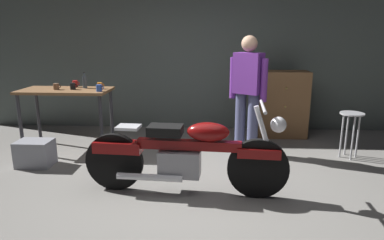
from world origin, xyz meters
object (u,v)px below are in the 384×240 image
at_px(shop_stool, 351,123).
at_px(wooden_dresser, 282,104).
at_px(mug_red_diner, 75,84).
at_px(bottle, 85,82).
at_px(storage_bin, 35,153).
at_px(person_standing, 248,90).
at_px(mug_orange_travel, 100,86).
at_px(mug_blue_enamel, 99,88).
at_px(mug_brown_stoneware, 56,86).
at_px(motorcycle, 186,154).
at_px(mug_black_matte, 73,86).

relative_size(shop_stool, wooden_dresser, 0.58).
bearing_deg(shop_stool, mug_red_diner, 173.86).
xyz_separation_m(shop_stool, bottle, (-3.82, 0.32, 0.50)).
bearing_deg(storage_bin, person_standing, 13.04).
height_order(mug_orange_travel, mug_blue_enamel, mug_blue_enamel).
relative_size(wooden_dresser, mug_blue_enamel, 9.84).
bearing_deg(person_standing, wooden_dresser, -92.61).
xyz_separation_m(shop_stool, mug_brown_stoneware, (-4.19, 0.16, 0.45)).
height_order(person_standing, storage_bin, person_standing).
bearing_deg(motorcycle, person_standing, 64.41).
distance_m(mug_blue_enamel, bottle, 0.43).
relative_size(motorcycle, mug_blue_enamel, 19.58).
height_order(mug_brown_stoneware, mug_black_matte, mug_black_matte).
bearing_deg(bottle, mug_orange_travel, -11.72).
xyz_separation_m(mug_blue_enamel, mug_black_matte, (-0.44, 0.15, -0.00)).
xyz_separation_m(mug_brown_stoneware, mug_red_diner, (0.18, 0.27, 0.01)).
xyz_separation_m(motorcycle, mug_red_diner, (-1.82, 1.68, 0.50)).
xyz_separation_m(mug_red_diner, mug_black_matte, (0.07, -0.25, -0.00)).
relative_size(mug_brown_stoneware, mug_black_matte, 1.02).
relative_size(shop_stool, bottle, 2.66).
bearing_deg(mug_orange_travel, bottle, 168.28).
xyz_separation_m(mug_brown_stoneware, bottle, (0.37, 0.16, 0.05)).
height_order(person_standing, mug_orange_travel, person_standing).
bearing_deg(person_standing, storage_bin, 46.63).
xyz_separation_m(mug_black_matte, bottle, (0.13, 0.14, 0.05)).
xyz_separation_m(person_standing, shop_stool, (1.42, -0.09, -0.43)).
relative_size(motorcycle, mug_orange_travel, 20.73).
xyz_separation_m(person_standing, mug_orange_travel, (-2.15, 0.18, 0.02)).
height_order(storage_bin, bottle, bottle).
xyz_separation_m(motorcycle, mug_blue_enamel, (-1.32, 1.28, 0.50)).
bearing_deg(mug_blue_enamel, mug_red_diner, 141.16).
distance_m(storage_bin, mug_orange_travel, 1.31).
height_order(wooden_dresser, mug_orange_travel, wooden_dresser).
bearing_deg(shop_stool, mug_black_matte, 177.39).
xyz_separation_m(mug_brown_stoneware, mug_blue_enamel, (0.68, -0.13, 0.00)).
distance_m(mug_orange_travel, mug_blue_enamel, 0.26).
xyz_separation_m(storage_bin, mug_black_matte, (0.28, 0.73, 0.78)).
relative_size(motorcycle, bottle, 9.08).
height_order(mug_orange_travel, mug_red_diner, mug_red_diner).
xyz_separation_m(mug_blue_enamel, bottle, (-0.31, 0.30, 0.05)).
bearing_deg(mug_orange_travel, mug_blue_enamel, -74.53).
bearing_deg(mug_brown_stoneware, bottle, 23.88).
relative_size(person_standing, mug_brown_stoneware, 14.75).
relative_size(mug_red_diner, mug_black_matte, 0.97).
bearing_deg(mug_black_matte, person_standing, -1.95).
bearing_deg(mug_orange_travel, motorcycle, -47.73).
distance_m(motorcycle, shop_stool, 2.52).
relative_size(mug_red_diner, mug_blue_enamel, 0.97).
bearing_deg(mug_brown_stoneware, mug_red_diner, 57.12).
bearing_deg(mug_orange_travel, mug_brown_stoneware, -169.64).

